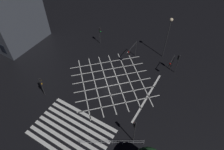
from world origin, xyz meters
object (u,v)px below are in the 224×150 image
Objects in this scene: traffic_light_sw_cross at (41,83)px; street_lamp_east at (169,29)px; traffic_light_se_main at (135,128)px; traffic_light_ne_cross at (171,63)px; traffic_light_sw_main at (42,85)px; traffic_light_nw_main at (100,32)px; traffic_light_ne_main at (178,60)px; traffic_light_median_north at (132,50)px.

street_lamp_east is (13.04, 17.86, 3.80)m from traffic_light_sw_cross.
traffic_light_se_main is 1.39× the size of traffic_light_sw_cross.
traffic_light_sw_cross is 0.40× the size of street_lamp_east.
traffic_light_sw_cross is at bearing -0.02° from traffic_light_se_main.
traffic_light_ne_cross is 0.42× the size of street_lamp_east.
traffic_light_sw_main reaches higher than traffic_light_sw_cross.
traffic_light_ne_cross is (14.80, -1.21, -0.12)m from traffic_light_nw_main.
traffic_light_se_main is 0.56× the size of street_lamp_east.
traffic_light_sw_cross is (-15.72, 0.01, -0.90)m from traffic_light_se_main.
traffic_light_median_north is at bearing 9.54° from traffic_light_ne_main.
traffic_light_sw_main is at bearing -46.17° from traffic_light_ne_cross.
traffic_light_ne_cross is at bearing -47.91° from traffic_light_sw_cross.
traffic_light_ne_main is (0.59, 14.95, -0.39)m from traffic_light_se_main.
traffic_light_sw_cross is at bearing -92.78° from traffic_light_nw_main.
traffic_light_ne_main reaches higher than traffic_light_ne_cross.
traffic_light_ne_main reaches higher than traffic_light_nw_main.
street_lamp_east is (12.30, 2.61, 3.50)m from traffic_light_nw_main.
traffic_light_se_main is 14.06m from traffic_light_ne_cross.
street_lamp_east reaches higher than traffic_light_nw_main.
street_lamp_east is at bearing 55.55° from traffic_light_sw_main.
traffic_light_ne_main is at bearing -47.50° from traffic_light_sw_cross.
traffic_light_se_main reaches higher than traffic_light_sw_main.
traffic_light_median_north is 1.05× the size of traffic_light_sw_cross.
traffic_light_median_north is 16.06m from traffic_light_sw_main.
traffic_light_sw_cross is at bearing -31.87° from traffic_light_median_north.
traffic_light_ne_main is at bearing -1.09° from traffic_light_nw_main.
traffic_light_median_north is 0.86× the size of traffic_light_ne_main.
traffic_light_nw_main is 1.10× the size of traffic_light_sw_main.
traffic_light_sw_main is 0.41× the size of street_lamp_east.
traffic_light_median_north is 7.90m from traffic_light_nw_main.
street_lamp_east reaches higher than traffic_light_ne_main.
traffic_light_nw_main is 14.85m from traffic_light_ne_cross.
traffic_light_sw_cross is 20.94m from traffic_light_ne_cross.
traffic_light_sw_cross is (-8.48, -13.63, -0.21)m from traffic_light_median_north.
traffic_light_se_main is (7.24, -13.64, 0.69)m from traffic_light_median_north.
traffic_light_median_north is 0.75× the size of traffic_light_se_main.
traffic_light_sw_main is (0.56, -0.35, 0.05)m from traffic_light_sw_cross.
traffic_light_nw_main is 1.07× the size of traffic_light_ne_cross.
traffic_light_sw_cross is 22.44m from street_lamp_east.
traffic_light_ne_main reaches higher than traffic_light_sw_cross.
traffic_light_ne_cross reaches higher than traffic_light_sw_main.
traffic_light_ne_main is (16.31, 14.95, 0.50)m from traffic_light_sw_cross.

